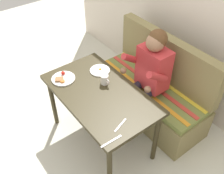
% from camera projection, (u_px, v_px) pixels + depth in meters
% --- Properties ---
extents(ground_plane, '(8.00, 8.00, 0.00)m').
position_uv_depth(ground_plane, '(102.00, 139.00, 3.03)').
color(ground_plane, beige).
extents(back_wall, '(4.40, 0.10, 2.60)m').
position_uv_depth(back_wall, '(197.00, 3.00, 2.74)').
color(back_wall, beige).
rests_on(back_wall, ground).
extents(table, '(1.20, 0.70, 0.73)m').
position_uv_depth(table, '(100.00, 98.00, 2.60)').
color(table, '#322B18').
rests_on(table, ground).
extents(couch, '(1.44, 0.56, 1.00)m').
position_uv_depth(couch, '(152.00, 91.00, 3.15)').
color(couch, olive).
rests_on(couch, ground).
extents(person, '(0.45, 0.61, 1.21)m').
position_uv_depth(person, '(148.00, 72.00, 2.77)').
color(person, '#C03133').
rests_on(person, ground).
extents(plate_breakfast, '(0.24, 0.24, 0.05)m').
position_uv_depth(plate_breakfast, '(63.00, 79.00, 2.68)').
color(plate_breakfast, white).
rests_on(plate_breakfast, table).
extents(plate_eggs, '(0.21, 0.21, 0.04)m').
position_uv_depth(plate_eggs, '(100.00, 70.00, 2.79)').
color(plate_eggs, white).
rests_on(plate_eggs, table).
extents(coffee_mug, '(0.12, 0.08, 0.10)m').
position_uv_depth(coffee_mug, '(105.00, 79.00, 2.61)').
color(coffee_mug, white).
rests_on(coffee_mug, table).
extents(fork, '(0.07, 0.17, 0.00)m').
position_uv_depth(fork, '(120.00, 125.00, 2.23)').
color(fork, silver).
rests_on(fork, table).
extents(knife, '(0.02, 0.20, 0.00)m').
position_uv_depth(knife, '(111.00, 141.00, 2.10)').
color(knife, silver).
rests_on(knife, table).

